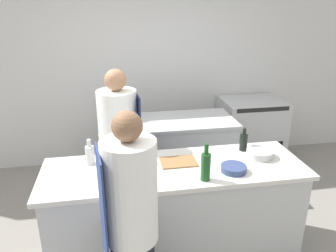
% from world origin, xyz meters
% --- Properties ---
extents(ground_plane, '(16.00, 16.00, 0.00)m').
position_xyz_m(ground_plane, '(0.00, 0.00, 0.00)').
color(ground_plane, gray).
extents(wall_back, '(8.00, 0.06, 2.80)m').
position_xyz_m(wall_back, '(0.00, 2.13, 1.40)').
color(wall_back, silver).
rests_on(wall_back, ground_plane).
extents(prep_counter, '(2.29, 0.74, 0.92)m').
position_xyz_m(prep_counter, '(0.00, 0.00, 0.46)').
color(prep_counter, '#B7BABC').
rests_on(prep_counter, ground_plane).
extents(pass_counter, '(1.64, 0.72, 0.92)m').
position_xyz_m(pass_counter, '(0.15, 1.19, 0.46)').
color(pass_counter, '#B7BABC').
rests_on(pass_counter, ground_plane).
extents(oven_range, '(0.88, 0.67, 0.95)m').
position_xyz_m(oven_range, '(1.49, 1.74, 0.47)').
color(oven_range, '#B7BABC').
rests_on(oven_range, ground_plane).
extents(chef_at_prep_near, '(0.38, 0.37, 1.67)m').
position_xyz_m(chef_at_prep_near, '(-0.43, -0.66, 0.83)').
color(chef_at_prep_near, black).
rests_on(chef_at_prep_near, ground_plane).
extents(chef_at_stove, '(0.41, 0.39, 1.68)m').
position_xyz_m(chef_at_stove, '(-0.46, 0.61, 0.83)').
color(chef_at_stove, black).
rests_on(chef_at_stove, ground_plane).
extents(bottle_olive_oil, '(0.07, 0.07, 0.23)m').
position_xyz_m(bottle_olive_oil, '(0.71, 0.22, 1.01)').
color(bottle_olive_oil, black).
rests_on(bottle_olive_oil, prep_counter).
extents(bottle_vinegar, '(0.08, 0.08, 0.32)m').
position_xyz_m(bottle_vinegar, '(0.20, -0.26, 1.04)').
color(bottle_vinegar, '#19471E').
rests_on(bottle_vinegar, prep_counter).
extents(bottle_wine, '(0.08, 0.08, 0.24)m').
position_xyz_m(bottle_wine, '(-0.72, 0.18, 1.01)').
color(bottle_wine, silver).
rests_on(bottle_wine, prep_counter).
extents(bowl_mixing_large, '(0.25, 0.25, 0.07)m').
position_xyz_m(bowl_mixing_large, '(0.81, 0.06, 0.95)').
color(bowl_mixing_large, '#B7BABC').
rests_on(bowl_mixing_large, prep_counter).
extents(bowl_prep_small, '(0.22, 0.22, 0.05)m').
position_xyz_m(bowl_prep_small, '(0.47, -0.16, 0.95)').
color(bowl_prep_small, navy).
rests_on(bowl_prep_small, prep_counter).
extents(bowl_ceramic_blue, '(0.27, 0.27, 0.08)m').
position_xyz_m(bowl_ceramic_blue, '(-0.34, 0.14, 0.96)').
color(bowl_ceramic_blue, navy).
rests_on(bowl_ceramic_blue, prep_counter).
extents(cup, '(0.07, 0.07, 0.09)m').
position_xyz_m(cup, '(-0.37, -0.28, 0.96)').
color(cup, '#33477F').
rests_on(cup, prep_counter).
extents(cutting_board, '(0.32, 0.23, 0.01)m').
position_xyz_m(cutting_board, '(0.05, 0.08, 0.93)').
color(cutting_board, olive).
rests_on(cutting_board, prep_counter).
extents(stockpot, '(0.25, 0.25, 0.20)m').
position_xyz_m(stockpot, '(-0.34, 1.37, 1.02)').
color(stockpot, '#B7BABC').
rests_on(stockpot, pass_counter).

